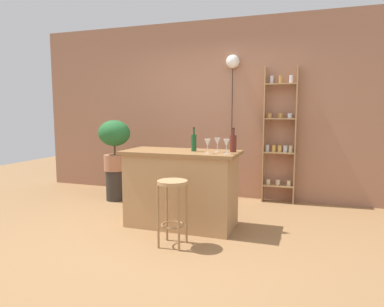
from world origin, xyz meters
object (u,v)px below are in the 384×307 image
bar_stool (172,198)px  wine_glass_left (226,143)px  bottle_vinegar (194,142)px  bottle_spirits_clear (233,143)px  wine_glass_center (217,142)px  plant_stool (116,185)px  potted_plant (114,140)px  pendant_globe_light (233,64)px  spice_shelf (280,136)px  wine_glass_right (208,143)px

bar_stool → wine_glass_left: wine_glass_left is taller
bottle_vinegar → bottle_spirits_clear: bottle_vinegar is taller
bottle_vinegar → wine_glass_center: bearing=0.4°
plant_stool → potted_plant: 0.70m
wine_glass_center → pendant_globe_light: (-0.17, 1.52, 1.07)m
wine_glass_center → plant_stool: bearing=156.8°
potted_plant → wine_glass_left: 2.18m
wine_glass_center → pendant_globe_light: bearing=96.4°
spice_shelf → bottle_spirits_clear: spice_shelf is taller
bottle_vinegar → wine_glass_left: (0.42, -0.14, 0.01)m
bottle_vinegar → pendant_globe_light: pendant_globe_light is taller
plant_stool → potted_plant: size_ratio=0.60×
spice_shelf → plant_stool: 2.62m
bottle_vinegar → wine_glass_right: size_ratio=1.72×
spice_shelf → potted_plant: size_ratio=2.62×
spice_shelf → wine_glass_right: bearing=-110.8°
pendant_globe_light → bar_stool: bearing=-93.3°
bar_stool → wine_glass_center: size_ratio=4.15×
plant_stool → wine_glass_right: 2.17m
wine_glass_center → pendant_globe_light: pendant_globe_light is taller
potted_plant → wine_glass_left: (1.97, -0.93, 0.09)m
bar_stool → bottle_spirits_clear: bearing=56.9°
bottle_spirits_clear → spice_shelf: bearing=74.2°
spice_shelf → wine_glass_center: bearing=-111.0°
wine_glass_center → pendant_globe_light: size_ratio=0.07×
bar_stool → bottle_vinegar: 0.82m
spice_shelf → wine_glass_right: spice_shelf is taller
potted_plant → bar_stool: bearing=-42.9°
wine_glass_right → potted_plant: bearing=151.3°
bottle_spirits_clear → wine_glass_right: bearing=-132.4°
bottle_spirits_clear → wine_glass_left: 0.21m
bottle_spirits_clear → wine_glass_center: bottle_spirits_clear is taller
plant_stool → wine_glass_right: (1.77, -0.97, 0.79)m
wine_glass_right → pendant_globe_light: (-0.11, 1.70, 1.07)m
bar_stool → plant_stool: size_ratio=1.46×
plant_stool → bottle_vinegar: bearing=-27.0°
plant_stool → bottle_spirits_clear: (2.00, -0.72, 0.78)m
plant_stool → bottle_vinegar: bottle_vinegar is taller
plant_stool → bottle_vinegar: size_ratio=1.66×
wine_glass_center → bottle_spirits_clear: bearing=22.7°
bar_stool → potted_plant: 2.15m
bottle_spirits_clear → wine_glass_left: size_ratio=1.70×
potted_plant → bottle_spirits_clear: size_ratio=2.77×
wine_glass_left → pendant_globe_light: size_ratio=0.07×
potted_plant → pendant_globe_light: 2.16m
wine_glass_left → potted_plant: bearing=154.9°
wine_glass_right → pendant_globe_light: pendant_globe_light is taller
pendant_globe_light → bottle_spirits_clear: bearing=-76.8°
bottle_spirits_clear → bottle_vinegar: bearing=-170.9°
bar_stool → bottle_vinegar: bearing=88.9°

